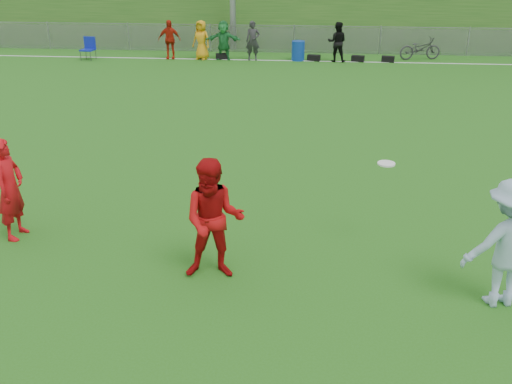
# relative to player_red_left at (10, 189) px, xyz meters

# --- Properties ---
(ground) EXTENTS (120.00, 120.00, 0.00)m
(ground) POSITION_rel_player_red_left_xyz_m (4.34, -1.08, -0.92)
(ground) COLOR #256214
(ground) RESTS_ON ground
(sideline_far) EXTENTS (60.00, 0.10, 0.01)m
(sideline_far) POSITION_rel_player_red_left_xyz_m (4.34, 16.92, -0.92)
(sideline_far) COLOR white
(sideline_far) RESTS_ON ground
(fence) EXTENTS (58.00, 0.06, 1.30)m
(fence) POSITION_rel_player_red_left_xyz_m (4.34, 18.92, -0.27)
(fence) COLOR gray
(fence) RESTS_ON ground
(spectator_row) EXTENTS (8.39, 0.78, 1.69)m
(spectator_row) POSITION_rel_player_red_left_xyz_m (1.90, 16.92, -0.07)
(spectator_row) COLOR #AD1C0C
(spectator_row) RESTS_ON ground
(gear_bags) EXTENTS (7.95, 0.43, 0.26)m
(gear_bags) POSITION_rel_player_red_left_xyz_m (5.56, 17.02, -0.79)
(gear_bags) COLOR black
(gear_bags) RESTS_ON ground
(player_red_left) EXTENTS (0.46, 0.69, 1.84)m
(player_red_left) POSITION_rel_player_red_left_xyz_m (0.00, 0.00, 0.00)
(player_red_left) COLOR #B90C12
(player_red_left) RESTS_ON ground
(player_red_center) EXTENTS (1.00, 0.81, 1.95)m
(player_red_center) POSITION_rel_player_red_left_xyz_m (3.74, -0.97, 0.05)
(player_red_center) COLOR #AA0B0D
(player_red_center) RESTS_ON ground
(player_blue) EXTENTS (1.37, 0.97, 1.93)m
(player_blue) POSITION_rel_player_red_left_xyz_m (7.96, -1.32, 0.04)
(player_blue) COLOR #8EB2C6
(player_blue) RESTS_ON ground
(frisbee) EXTENTS (0.29, 0.29, 0.03)m
(frisbee) POSITION_rel_player_red_left_xyz_m (6.42, 0.30, 0.58)
(frisbee) COLOR white
(frisbee) RESTS_ON ground
(recycling_bin) EXTENTS (0.63, 0.63, 0.85)m
(recycling_bin) POSITION_rel_player_red_left_xyz_m (4.59, 17.05, -0.50)
(recycling_bin) COLOR #0E3598
(recycling_bin) RESTS_ON ground
(camp_chair) EXTENTS (0.62, 0.63, 0.99)m
(camp_chair) POSITION_rel_player_red_left_xyz_m (-4.74, 16.32, -0.63)
(camp_chair) COLOR #0E1D9C
(camp_chair) RESTS_ON ground
(bicycle) EXTENTS (1.95, 1.03, 0.97)m
(bicycle) POSITION_rel_player_red_left_xyz_m (10.00, 17.75, -0.43)
(bicycle) COLOR #29292B
(bicycle) RESTS_ON ground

